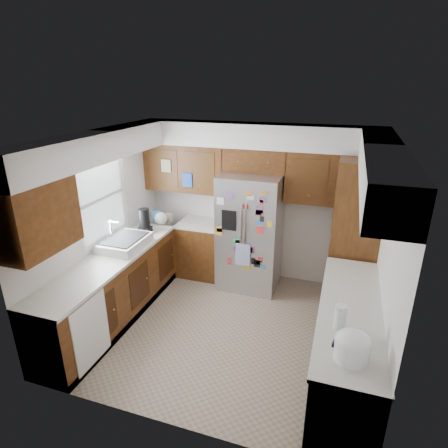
% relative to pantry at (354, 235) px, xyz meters
% --- Properties ---
extents(floor, '(3.60, 3.60, 0.00)m').
position_rel_pantry_xyz_m(floor, '(-1.50, -1.15, -1.07)').
color(floor, tan).
rests_on(floor, ground).
extents(room_shell, '(3.64, 3.24, 2.52)m').
position_rel_pantry_xyz_m(room_shell, '(-1.61, -0.79, 0.75)').
color(room_shell, silver).
rests_on(room_shell, ground).
extents(left_counter_run, '(1.36, 3.20, 0.92)m').
position_rel_pantry_xyz_m(left_counter_run, '(-2.86, -1.12, -0.65)').
color(left_counter_run, '#3B200B').
rests_on(left_counter_run, ground).
extents(right_counter_run, '(0.63, 2.25, 0.92)m').
position_rel_pantry_xyz_m(right_counter_run, '(0.00, -1.62, -0.65)').
color(right_counter_run, '#3B200B').
rests_on(right_counter_run, ground).
extents(pantry, '(0.60, 0.90, 2.15)m').
position_rel_pantry_xyz_m(pantry, '(0.00, 0.00, 0.00)').
color(pantry, '#3B200B').
rests_on(pantry, ground).
extents(fridge, '(0.90, 0.79, 1.80)m').
position_rel_pantry_xyz_m(fridge, '(-1.50, 0.05, -0.17)').
color(fridge, '#ACACB2').
rests_on(fridge, ground).
extents(bridge_cabinet, '(0.96, 0.34, 0.35)m').
position_rel_pantry_xyz_m(bridge_cabinet, '(-1.50, 0.28, 0.90)').
color(bridge_cabinet, '#3B200B').
rests_on(bridge_cabinet, fridge).
extents(fridge_top_items, '(0.93, 0.33, 0.24)m').
position_rel_pantry_xyz_m(fridge_top_items, '(-1.53, 0.24, 1.19)').
color(fridge_top_items, '#171EB9').
rests_on(fridge_top_items, bridge_cabinet).
extents(sink_assembly, '(0.52, 0.70, 0.37)m').
position_rel_pantry_xyz_m(sink_assembly, '(-3.00, -1.05, -0.09)').
color(sink_assembly, white).
rests_on(sink_assembly, left_counter_run).
extents(left_counter_clutter, '(0.35, 0.85, 0.38)m').
position_rel_pantry_xyz_m(left_counter_clutter, '(-2.98, -0.31, -0.02)').
color(left_counter_clutter, black).
rests_on(left_counter_clutter, left_counter_run).
extents(rice_cooker, '(0.30, 0.29, 0.25)m').
position_rel_pantry_xyz_m(rice_cooker, '(-0.00, -2.40, -0.02)').
color(rice_cooker, white).
rests_on(rice_cooker, right_counter_run).
extents(paper_towel, '(0.11, 0.11, 0.24)m').
position_rel_pantry_xyz_m(paper_towel, '(-0.11, -2.01, -0.03)').
color(paper_towel, white).
rests_on(paper_towel, right_counter_run).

